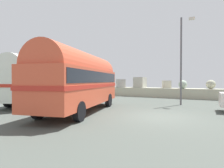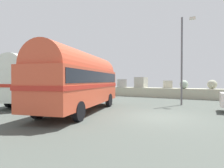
{
  "view_description": "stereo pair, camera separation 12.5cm",
  "coord_description": "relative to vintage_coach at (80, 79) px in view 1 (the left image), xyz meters",
  "views": [
    {
      "loc": [
        2.49,
        -9.71,
        1.93
      ],
      "look_at": [
        -3.1,
        0.46,
        1.73
      ],
      "focal_mm": 29.54,
      "sensor_mm": 36.0,
      "label": 1
    },
    {
      "loc": [
        2.6,
        -9.65,
        1.93
      ],
      "look_at": [
        -3.1,
        0.46,
        1.73
      ],
      "focal_mm": 29.54,
      "sensor_mm": 36.0,
      "label": 2
    }
  ],
  "objects": [
    {
      "name": "ground",
      "position": [
        4.71,
        0.67,
        -2.04
      ],
      "size": [
        32.0,
        26.0,
        0.02
      ],
      "color": "#484F48"
    },
    {
      "name": "second_coach",
      "position": [
        -5.18,
        1.72,
        0.0
      ],
      "size": [
        4.75,
        8.91,
        3.7
      ],
      "rotation": [
        0.0,
        0.0,
        0.29
      ],
      "color": "black",
      "rests_on": "ground"
    },
    {
      "name": "lamp_post",
      "position": [
        5.06,
        6.36,
        1.82
      ],
      "size": [
        1.02,
        0.52,
        6.91
      ],
      "color": "#5B5B60",
      "rests_on": "ground"
    },
    {
      "name": "breakwater",
      "position": [
        4.92,
        12.48,
        -1.31
      ],
      "size": [
        31.36,
        2.02,
        2.47
      ],
      "color": "#B0B098",
      "rests_on": "ground"
    },
    {
      "name": "vintage_coach",
      "position": [
        0.0,
        0.0,
        0.0
      ],
      "size": [
        4.51,
        8.91,
        3.7
      ],
      "rotation": [
        0.0,
        0.0,
        0.26
      ],
      "color": "black",
      "rests_on": "ground"
    }
  ]
}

